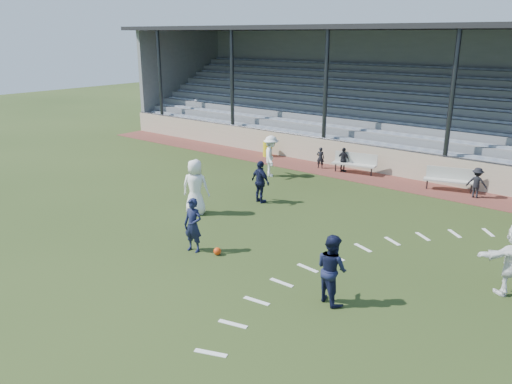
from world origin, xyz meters
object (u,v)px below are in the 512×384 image
Objects in this scene: bench_right at (451,177)px; football at (217,251)px; trash_bin at (268,149)px; player_white_lead at (195,187)px; bench_left at (355,161)px; player_navy_lead at (193,225)px.

bench_right is 11.08m from football.
player_white_lead is (3.28, -8.55, 0.59)m from trash_bin.
football is 3.79m from player_white_lead.
bench_left is 2.62× the size of trash_bin.
bench_right reaches higher than football.
player_white_lead is at bearing 124.16° from player_navy_lead.
bench_left is 5.18m from trash_bin.
player_navy_lead is (2.26, -2.35, -0.18)m from player_white_lead.
bench_right reaches higher than trash_bin.
trash_bin is at bearing 120.49° from football.
football is at bearing -59.51° from trash_bin.
trash_bin is (-9.52, 0.08, -0.18)m from bench_right.
bench_left is at bearing 82.27° from player_navy_lead.
trash_bin is at bearing 107.25° from player_navy_lead.
trash_bin is at bearing 163.13° from bench_right.
player_white_lead is at bearing -142.73° from bench_right.
player_white_lead is (-6.23, -8.47, 0.42)m from bench_right.
player_white_lead reaches higher than football.
trash_bin reaches higher than football.
bench_left is at bearing -128.32° from player_white_lead.
football is (1.11, -10.54, -0.47)m from bench_left.
player_navy_lead is (-3.97, -10.82, 0.23)m from bench_right.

